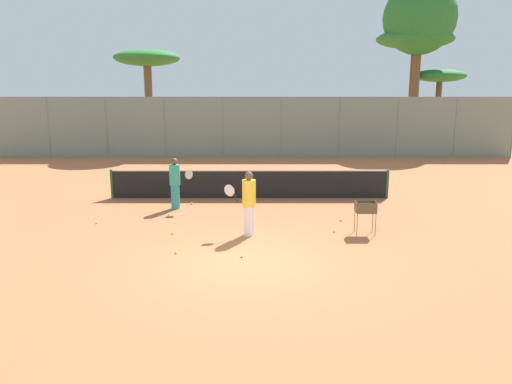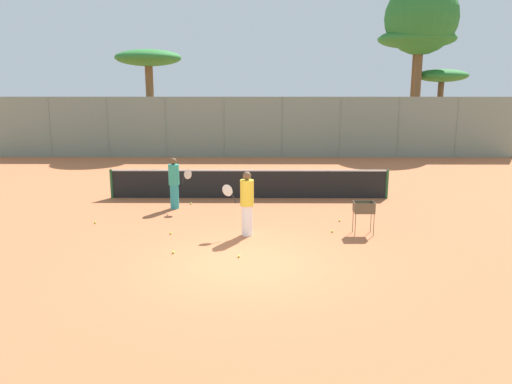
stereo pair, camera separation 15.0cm
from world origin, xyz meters
name	(u,v)px [view 1 (the left image)]	position (x,y,z in m)	size (l,w,h in m)	color
ground_plane	(244,264)	(0.00, 0.00, 0.00)	(80.00, 80.00, 0.00)	#B7663D
tennis_net	(248,183)	(0.00, 6.95, 0.56)	(10.25, 0.10, 1.07)	#26592D
back_fence	(250,127)	(0.00, 17.61, 1.72)	(30.04, 0.08, 3.45)	gray
tree_0	(145,61)	(-6.22, 19.48, 5.46)	(3.90, 3.90, 6.16)	brown
tree_1	(418,19)	(10.65, 22.27, 8.19)	(4.61, 4.61, 10.58)	brown
tree_2	(413,41)	(10.60, 22.83, 6.92)	(4.98, 4.98, 7.65)	brown
tree_3	(438,78)	(12.51, 23.09, 4.55)	(3.39, 3.39, 5.13)	brown
player_white_outfit	(174,183)	(-2.48, 5.36, 0.89)	(0.87, 0.47, 1.73)	teal
player_red_cap	(247,203)	(0.03, 2.32, 0.92)	(0.93, 0.37, 1.80)	white
ball_cart	(364,210)	(3.30, 2.44, 0.69)	(0.56, 0.41, 0.92)	brown
tennis_ball_0	(339,220)	(2.85, 3.75, 0.03)	(0.07, 0.07, 0.07)	#D1E54C
tennis_ball_1	(240,256)	(-0.11, 0.46, 0.03)	(0.07, 0.07, 0.07)	#D1E54C
tennis_ball_2	(174,253)	(-1.75, 0.74, 0.03)	(0.07, 0.07, 0.07)	#D1E54C
tennis_ball_3	(95,223)	(-4.58, 3.46, 0.03)	(0.07, 0.07, 0.07)	#D1E54C
tennis_ball_4	(333,231)	(2.46, 2.57, 0.03)	(0.07, 0.07, 0.07)	#D1E54C
tennis_ball_5	(190,203)	(-2.02, 5.96, 0.03)	(0.07, 0.07, 0.07)	#D1E54C
tennis_ball_6	(171,233)	(-2.10, 2.37, 0.03)	(0.07, 0.07, 0.07)	#D1E54C
parked_car	(312,140)	(3.88, 20.66, 0.66)	(4.20, 1.70, 1.60)	#B2B7BC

